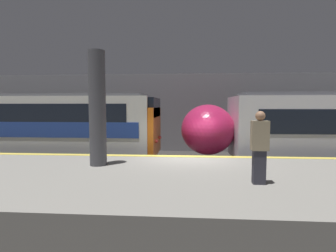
{
  "coord_description": "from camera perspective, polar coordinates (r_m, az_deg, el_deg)",
  "views": [
    {
      "loc": [
        -0.01,
        -9.44,
        2.89
      ],
      "look_at": [
        -0.78,
        1.03,
        2.08
      ],
      "focal_mm": 28.0,
      "sensor_mm": 36.0,
      "label": 1
    }
  ],
  "objects": [
    {
      "name": "person_waiting",
      "position": [
        6.4,
        19.3,
        -4.06
      ],
      "size": [
        0.38,
        0.24,
        1.69
      ],
      "color": "#2D2D38",
      "rests_on": "platform"
    },
    {
      "name": "platform",
      "position": [
        7.18,
        4.2,
        -14.7
      ],
      "size": [
        40.0,
        5.31,
        1.09
      ],
      "color": "gray",
      "rests_on": "ground"
    },
    {
      "name": "station_rear_barrier",
      "position": [
        16.67,
        4.24,
        2.91
      ],
      "size": [
        50.0,
        0.15,
        4.91
      ],
      "color": "gray",
      "rests_on": "ground"
    },
    {
      "name": "support_pillar_near",
      "position": [
        8.19,
        -15.12,
        3.67
      ],
      "size": [
        0.51,
        0.51,
        3.45
      ],
      "color": "#47474C",
      "rests_on": "platform"
    },
    {
      "name": "ground_plane",
      "position": [
        9.87,
        4.18,
        -12.62
      ],
      "size": [
        120.0,
        120.0,
        0.0
      ],
      "primitive_type": "plane",
      "color": "#33302D"
    }
  ]
}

